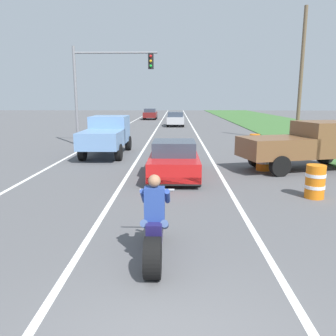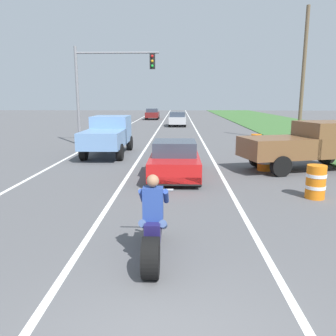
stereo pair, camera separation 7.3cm
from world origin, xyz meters
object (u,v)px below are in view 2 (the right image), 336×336
Objects in this scene: traffic_light_mast_near at (103,80)px; construction_barrel_mid at (265,158)px; motorcycle_with_rider at (153,230)px; pickup_truck_right_shoulder_brown at (306,143)px; distant_car_far_ahead at (177,119)px; pickup_truck_left_lane_light_blue at (108,134)px; sports_car_red at (175,160)px; construction_barrel_nearest at (316,182)px; distant_car_further_ahead at (152,114)px; construction_barrel_far at (256,143)px.

traffic_light_mast_near reaches higher than construction_barrel_mid.
pickup_truck_right_shoulder_brown is at bearing 55.48° from motorcycle_with_rider.
distant_car_far_ahead is at bearing 99.18° from construction_barrel_mid.
pickup_truck_right_shoulder_brown reaches higher than distant_car_far_ahead.
pickup_truck_left_lane_light_blue is at bearing 105.21° from motorcycle_with_rider.
sports_car_red is at bearing -90.07° from distant_car_far_ahead.
distant_car_far_ahead reaches higher than sports_car_red.
construction_barrel_nearest is 38.89m from distant_car_further_ahead.
pickup_truck_left_lane_light_blue is 1.20× the size of distant_car_further_ahead.
construction_barrel_far is 18.31m from distant_car_far_ahead.
pickup_truck_right_shoulder_brown reaches higher than distant_car_further_ahead.
construction_barrel_mid is at bearing 17.31° from sports_car_red.
sports_car_red is at bearing -166.17° from pickup_truck_right_shoulder_brown.
sports_car_red reaches higher than construction_barrel_far.
distant_car_far_ahead is 12.11m from distant_car_further_ahead.
sports_car_red is 7.38m from construction_barrel_far.
pickup_truck_left_lane_light_blue is 1.20× the size of distant_car_far_ahead.
motorcycle_with_rider is at bearing -90.64° from distant_car_far_ahead.
construction_barrel_far is (0.71, 4.79, 0.00)m from construction_barrel_mid.
construction_barrel_nearest is (4.21, -2.82, -0.13)m from sports_car_red.
construction_barrel_nearest is at bearing -33.80° from sports_car_red.
motorcycle_with_rider is 2.21× the size of construction_barrel_far.
traffic_light_mast_near is 14.81m from construction_barrel_nearest.
motorcycle_with_rider is 42.36m from distant_car_further_ahead.
traffic_light_mast_near is 9.94m from construction_barrel_far.
construction_barrel_nearest and construction_barrel_mid have the same top height.
construction_barrel_far is 0.25× the size of distant_car_further_ahead.
sports_car_red is 1.08× the size of distant_car_far_ahead.
distant_car_further_ahead is (-7.88, 29.37, 0.27)m from construction_barrel_far.
construction_barrel_far is (4.39, 5.94, -0.13)m from sports_car_red.
distant_car_further_ahead is (1.00, 26.66, -3.26)m from traffic_light_mast_near.
traffic_light_mast_near is 11.64m from construction_barrel_mid.
distant_car_far_ahead reaches higher than construction_barrel_far.
construction_barrel_nearest is at bearing -44.80° from pickup_truck_left_lane_light_blue.
construction_barrel_mid is (3.68, 1.15, -0.13)m from sports_car_red.
pickup_truck_right_shoulder_brown is 5.14× the size of construction_barrel_nearest.
motorcycle_with_rider is at bearing -124.52° from pickup_truck_right_shoulder_brown.
motorcycle_with_rider is at bearing -110.06° from construction_barrel_far.
pickup_truck_right_shoulder_brown is 12.63m from traffic_light_mast_near.
motorcycle_with_rider is at bearing -74.79° from pickup_truck_left_lane_light_blue.
pickup_truck_left_lane_light_blue is 4.88m from traffic_light_mast_near.
pickup_truck_right_shoulder_brown is 23.02m from distant_car_far_ahead.
distant_car_further_ahead is (-7.17, 34.15, 0.27)m from construction_barrel_mid.
distant_car_far_ahead is (4.52, 15.07, -3.26)m from traffic_light_mast_near.
construction_barrel_nearest is (-1.16, -4.14, -0.60)m from pickup_truck_right_shoulder_brown.
distant_car_far_ahead is at bearing 73.29° from traffic_light_mast_near.
distant_car_further_ahead is at bearing 95.65° from sports_car_red.
pickup_truck_left_lane_light_blue is 10.90m from construction_barrel_nearest.
construction_barrel_far is at bearing 88.81° from construction_barrel_nearest.
distant_car_further_ahead is (-3.52, 11.59, 0.00)m from distant_car_far_ahead.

